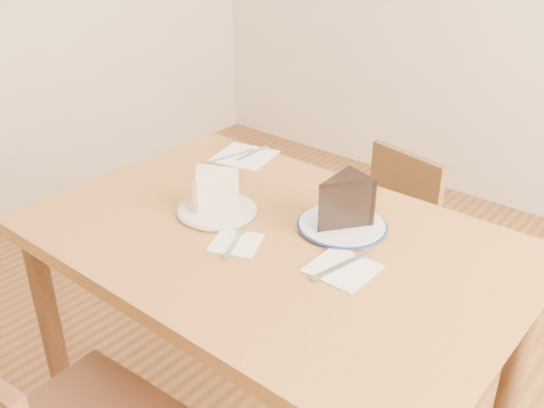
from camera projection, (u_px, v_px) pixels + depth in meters
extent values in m
cube|color=brown|center=(272.00, 241.00, 1.49)|extent=(1.20, 0.80, 0.04)
cylinder|color=black|center=(53.00, 337.00, 1.74)|extent=(0.06, 0.06, 0.71)
cylinder|color=black|center=(218.00, 243.00, 2.21)|extent=(0.06, 0.06, 0.71)
cylinder|color=black|center=(512.00, 380.00, 1.59)|extent=(0.06, 0.06, 0.71)
cube|color=#3A2211|center=(368.00, 254.00, 2.09)|extent=(0.42, 0.42, 0.04)
cylinder|color=#3A2211|center=(424.00, 305.00, 2.16)|extent=(0.03, 0.03, 0.36)
cylinder|color=#3A2211|center=(363.00, 268.00, 2.37)|extent=(0.03, 0.03, 0.36)
cylinder|color=#3A2211|center=(365.00, 339.00, 2.00)|extent=(0.03, 0.03, 0.36)
cylinder|color=#3A2211|center=(305.00, 296.00, 2.21)|extent=(0.03, 0.03, 0.36)
cube|color=#3A2211|center=(404.00, 196.00, 2.10)|extent=(0.30, 0.09, 0.32)
cylinder|color=silver|center=(217.00, 211.00, 1.58)|extent=(0.20, 0.20, 0.01)
cylinder|color=white|center=(342.00, 225.00, 1.51)|extent=(0.22, 0.22, 0.01)
cube|color=white|center=(236.00, 243.00, 1.45)|extent=(0.15, 0.15, 0.00)
cube|color=white|center=(342.00, 268.00, 1.35)|extent=(0.14, 0.14, 0.00)
cube|color=white|center=(244.00, 156.00, 1.91)|extent=(0.21, 0.21, 0.00)
cube|color=silver|center=(234.00, 244.00, 1.43)|extent=(0.07, 0.13, 0.00)
cube|color=silver|center=(341.00, 266.00, 1.35)|extent=(0.05, 0.17, 0.00)
cube|color=white|center=(252.00, 154.00, 1.92)|extent=(0.02, 0.14, 0.00)
cube|color=silver|center=(233.00, 156.00, 1.90)|extent=(0.05, 0.16, 0.00)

